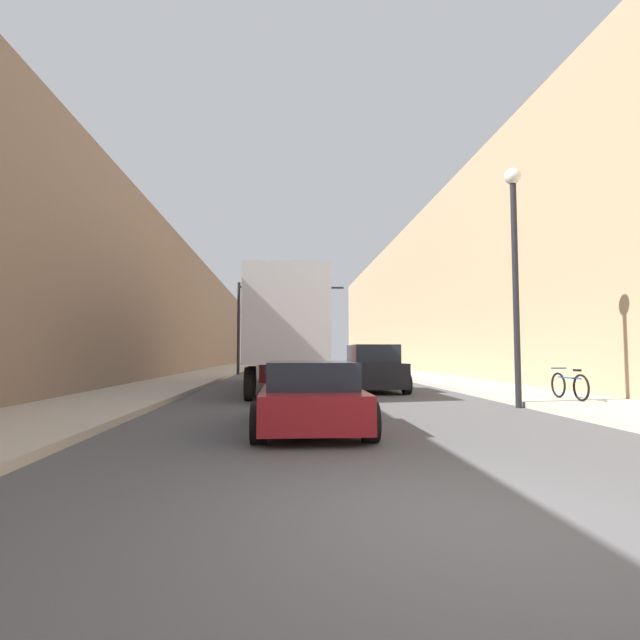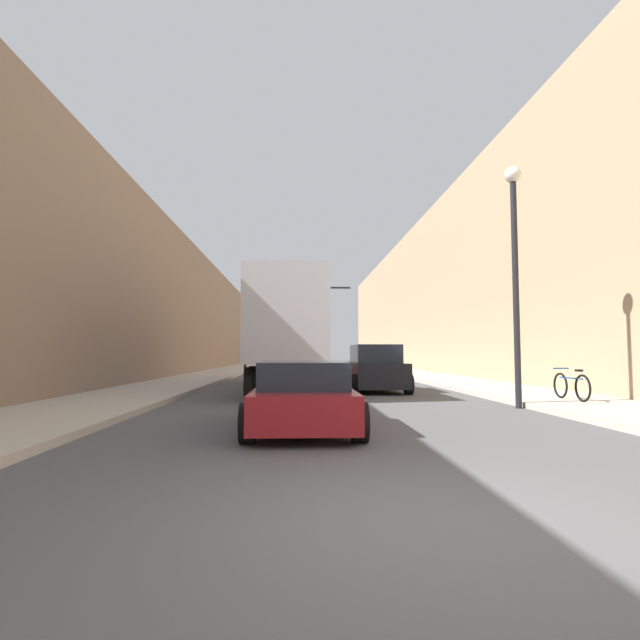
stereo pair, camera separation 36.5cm
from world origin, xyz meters
name	(u,v)px [view 1 (the left image)]	position (x,y,z in m)	size (l,w,h in m)	color
ground_plane	(462,523)	(0.00, 0.00, 0.00)	(200.00, 200.00, 0.00)	#4C4C4F
sidewalk_right	(399,373)	(6.40, 30.00, 0.07)	(3.31, 80.00, 0.15)	#B2A899
sidewalk_left	(212,373)	(-6.40, 30.00, 0.07)	(3.31, 80.00, 0.15)	#B2A899
building_right	(463,292)	(11.05, 30.00, 5.72)	(6.00, 80.00, 11.44)	tan
building_left	(143,309)	(-11.05, 30.00, 4.38)	(6.00, 80.00, 8.75)	#846B56
semi_truck	(286,333)	(-1.44, 16.21, 2.24)	(2.53, 13.02, 4.03)	silver
sedan_car	(310,396)	(-1.01, 5.32, 0.61)	(2.02, 4.39, 1.26)	maroon
suv_car	(371,369)	(1.81, 14.70, 0.82)	(2.07, 4.89, 1.73)	black
traffic_signal_gantry	(268,308)	(-2.61, 29.50, 4.45)	(7.20, 0.35, 6.18)	black
street_lamp	(515,251)	(4.59, 8.50, 4.13)	(0.44, 0.44, 6.37)	black
parked_bicycle	(569,385)	(6.33, 9.10, 0.53)	(0.44, 1.82, 0.86)	black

